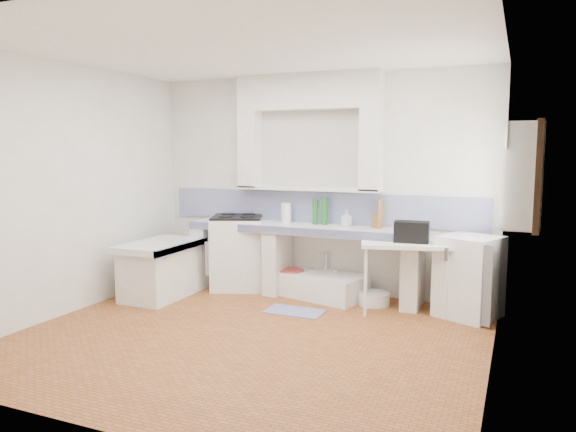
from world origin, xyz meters
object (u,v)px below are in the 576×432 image
at_px(sink, 320,286).
at_px(fridge, 469,277).
at_px(stove, 238,253).
at_px(side_table, 404,277).

bearing_deg(sink, fridge, 10.36).
relative_size(stove, fridge, 1.05).
distance_m(side_table, fridge, 0.70).
relative_size(side_table, fridge, 1.08).
bearing_deg(side_table, stove, 159.05).
xyz_separation_m(sink, fridge, (1.80, -0.13, 0.32)).
distance_m(stove, side_table, 2.29).
distance_m(stove, fridge, 2.97).
distance_m(stove, sink, 1.21).
xyz_separation_m(side_table, fridge, (0.69, 0.12, 0.05)).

